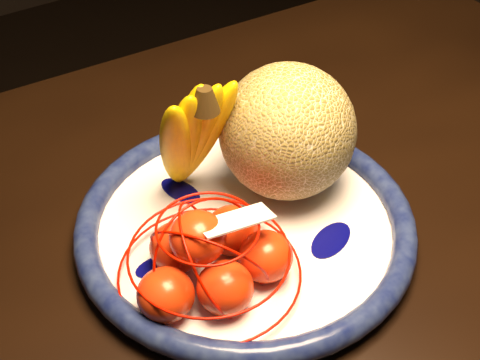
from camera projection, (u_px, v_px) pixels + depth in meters
dining_table at (169, 352)px, 0.70m from camera, size 1.55×0.98×0.75m
fruit_bowl at (245, 224)px, 0.72m from camera, size 0.36×0.36×0.03m
cantaloupe at (287, 131)px, 0.72m from camera, size 0.15×0.15×0.15m
banana_bunch at (190, 133)px, 0.69m from camera, size 0.11×0.11×0.17m
mandarin_bag at (210, 259)px, 0.64m from camera, size 0.22×0.22×0.11m
price_tag at (236, 220)px, 0.61m from camera, size 0.07×0.03×0.01m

